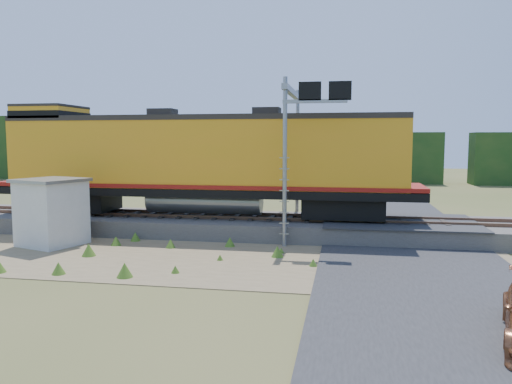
# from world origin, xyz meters

# --- Properties ---
(ground) EXTENTS (140.00, 140.00, 0.00)m
(ground) POSITION_xyz_m (0.00, 0.00, 0.00)
(ground) COLOR #475123
(ground) RESTS_ON ground
(ballast) EXTENTS (70.00, 5.00, 0.80)m
(ballast) POSITION_xyz_m (0.00, 6.00, 0.40)
(ballast) COLOR slate
(ballast) RESTS_ON ground
(rails) EXTENTS (70.00, 1.54, 0.16)m
(rails) POSITION_xyz_m (0.00, 6.00, 0.88)
(rails) COLOR brown
(rails) RESTS_ON ballast
(dirt_shoulder) EXTENTS (26.00, 8.00, 0.03)m
(dirt_shoulder) POSITION_xyz_m (-2.00, 0.50, 0.01)
(dirt_shoulder) COLOR #8C7754
(dirt_shoulder) RESTS_ON ground
(road) EXTENTS (7.00, 66.00, 0.86)m
(road) POSITION_xyz_m (7.00, 0.74, 0.09)
(road) COLOR #38383A
(road) RESTS_ON ground
(tree_line_north) EXTENTS (130.00, 3.00, 6.50)m
(tree_line_north) POSITION_xyz_m (0.00, 38.00, 3.07)
(tree_line_north) COLOR #173B15
(tree_line_north) RESTS_ON ground
(weed_clumps) EXTENTS (15.00, 6.20, 0.56)m
(weed_clumps) POSITION_xyz_m (-3.50, 0.10, 0.00)
(weed_clumps) COLOR #486F1F
(weed_clumps) RESTS_ON ground
(locomotive) EXTENTS (21.24, 3.24, 5.48)m
(locomotive) POSITION_xyz_m (-2.85, 6.00, 3.66)
(locomotive) COLOR black
(locomotive) RESTS_ON rails
(shed) EXTENTS (3.15, 3.15, 2.96)m
(shed) POSITION_xyz_m (-8.24, 1.69, 1.50)
(shed) COLOR silver
(shed) RESTS_ON ground
(signal_gantry) EXTENTS (2.89, 6.20, 7.30)m
(signal_gantry) POSITION_xyz_m (2.25, 5.33, 5.46)
(signal_gantry) COLOR gray
(signal_gantry) RESTS_ON ground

